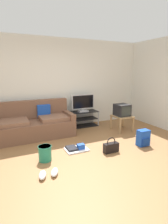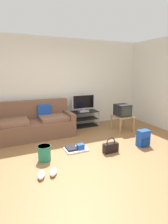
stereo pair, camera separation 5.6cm
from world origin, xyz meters
name	(u,v)px [view 1 (the left image)]	position (x,y,z in m)	size (l,w,h in m)	color
ground_plane	(87,162)	(0.00, 0.00, -0.01)	(9.00, 9.80, 0.02)	olive
wall_back	(51,84)	(0.00, 2.45, 1.35)	(9.00, 0.10, 2.70)	silver
wall_right	(168,85)	(3.05, 0.84, 1.35)	(0.10, 3.60, 2.70)	silver
couch	(34,124)	(-0.68, 1.89, 0.34)	(2.07, 0.92, 0.94)	brown
tv_stand	(83,119)	(0.89, 2.14, 0.24)	(0.96, 0.41, 0.48)	black
flat_tv	(83,103)	(0.89, 2.12, 0.75)	(0.75, 0.22, 0.55)	#B2B2B7
side_table	(122,118)	(1.79, 1.29, 0.38)	(0.52, 0.52, 0.45)	tan
crt_tv	(122,110)	(1.79, 1.30, 0.62)	(0.39, 0.41, 0.34)	#232326
backpack	(143,138)	(1.55, 0.14, 0.19)	(0.28, 0.26, 0.38)	blue
handbag	(111,147)	(0.66, 0.15, 0.12)	(0.34, 0.13, 0.34)	black
cleaning_bucket	(45,153)	(-0.74, 0.39, 0.16)	(0.27, 0.27, 0.31)	#238466
sneakers_pair	(49,174)	(-0.81, -0.18, 0.04)	(0.41, 0.29, 0.09)	white
floor_tray	(76,148)	(0.01, 0.57, 0.04)	(0.50, 0.36, 0.14)	silver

